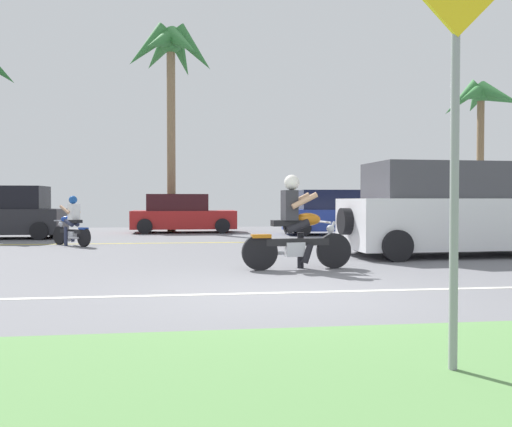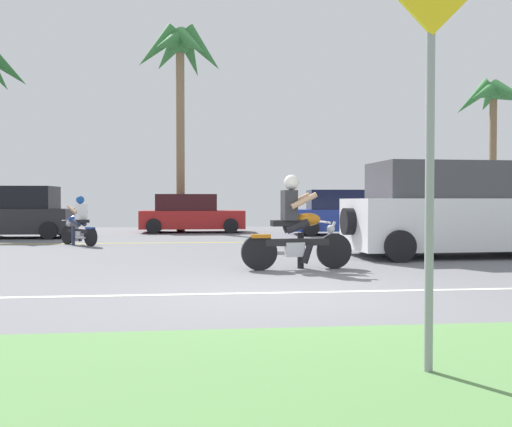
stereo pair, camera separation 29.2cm
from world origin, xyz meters
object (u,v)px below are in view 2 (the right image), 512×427
(suv_nearby, at_px, (452,211))
(parked_car_1, at_px, (191,214))
(motorcyclist, at_px, (296,230))
(motorcyclist_distant, at_px, (79,224))
(palm_tree_2, at_px, (493,103))
(parked_car_2, at_px, (345,214))
(palm_tree_1, at_px, (180,58))
(parked_car_3, at_px, (484,214))
(street_sign, at_px, (431,118))
(parked_car_0, at_px, (16,214))

(suv_nearby, height_order, parked_car_1, suv_nearby)
(motorcyclist, height_order, motorcyclist_distant, motorcyclist)
(motorcyclist_distant, bearing_deg, palm_tree_2, 24.39)
(parked_car_2, xyz_separation_m, palm_tree_1, (-5.95, 2.80, 6.12))
(parked_car_3, bearing_deg, parked_car_1, 173.49)
(street_sign, bearing_deg, parked_car_0, 116.95)
(suv_nearby, xyz_separation_m, palm_tree_2, (7.19, 11.06, 4.48))
(motorcyclist, bearing_deg, parked_car_2, 69.87)
(motorcyclist, bearing_deg, street_sign, -91.38)
(suv_nearby, bearing_deg, parked_car_1, 121.57)
(motorcyclist, height_order, suv_nearby, suv_nearby)
(parked_car_3, distance_m, palm_tree_1, 13.27)
(parked_car_1, xyz_separation_m, motorcyclist_distant, (-2.95, -5.75, -0.12))
(motorcyclist, distance_m, palm_tree_2, 17.67)
(parked_car_0, xyz_separation_m, parked_car_2, (11.16, 0.54, -0.04))
(parked_car_0, bearing_deg, suv_nearby, -31.36)
(motorcyclist, xyz_separation_m, suv_nearby, (3.82, 1.92, 0.28))
(parked_car_0, bearing_deg, motorcyclist, -49.28)
(parked_car_2, bearing_deg, street_sign, -103.22)
(motorcyclist, relative_size, parked_car_1, 0.51)
(parked_car_0, xyz_separation_m, motorcyclist_distant, (2.69, -3.21, -0.21))
(parked_car_0, relative_size, parked_car_1, 0.95)
(parked_car_0, xyz_separation_m, parked_car_3, (16.79, 1.26, -0.06))
(suv_nearby, xyz_separation_m, street_sign, (-3.96, -7.83, 0.78))
(parked_car_1, distance_m, palm_tree_1, 6.24)
(motorcyclist, xyz_separation_m, parked_car_3, (9.10, 10.20, 0.01))
(parked_car_1, distance_m, street_sign, 17.51)
(parked_car_1, distance_m, motorcyclist_distant, 6.46)
(motorcyclist, height_order, palm_tree_1, palm_tree_1)
(palm_tree_1, distance_m, palm_tree_2, 13.58)
(motorcyclist, xyz_separation_m, palm_tree_1, (-2.48, 12.28, 6.15))
(palm_tree_2, bearing_deg, parked_car_3, -124.47)
(palm_tree_2, xyz_separation_m, street_sign, (-11.15, -18.89, -3.69))
(palm_tree_1, xyz_separation_m, street_sign, (2.33, -18.19, -5.09))
(parked_car_2, height_order, palm_tree_2, palm_tree_2)
(suv_nearby, relative_size, parked_car_2, 1.20)
(parked_car_1, bearing_deg, street_sign, -83.75)
(street_sign, bearing_deg, parked_car_1, 96.25)
(parked_car_1, distance_m, parked_car_2, 5.87)
(palm_tree_1, relative_size, street_sign, 2.78)
(motorcyclist, distance_m, motorcyclist_distant, 7.60)
(street_sign, bearing_deg, parked_car_2, 76.78)
(palm_tree_1, height_order, motorcyclist_distant, palm_tree_1)
(palm_tree_1, xyz_separation_m, motorcyclist_distant, (-2.52, -6.56, -6.29))
(motorcyclist, distance_m, street_sign, 6.01)
(parked_car_0, height_order, palm_tree_1, palm_tree_1)
(parked_car_1, distance_m, palm_tree_2, 13.98)
(parked_car_0, relative_size, street_sign, 1.28)
(suv_nearby, distance_m, street_sign, 8.81)
(suv_nearby, bearing_deg, motorcyclist, -153.34)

